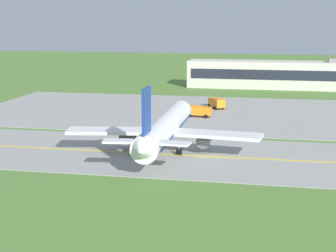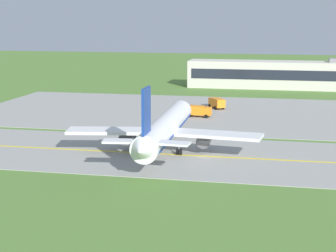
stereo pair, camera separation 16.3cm
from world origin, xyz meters
TOP-DOWN VIEW (x-y plane):
  - ground_plane at (0.00, 0.00)m, footprint 500.00×500.00m
  - taxiway_strip at (0.00, 0.00)m, footprint 240.00×28.00m
  - apron_pad at (10.00, 42.00)m, footprint 140.00×52.00m
  - taxiway_centreline at (0.00, 0.00)m, footprint 220.00×0.60m
  - airplane_lead at (-6.90, 1.68)m, footprint 32.51×39.59m
  - service_truck_baggage at (-3.94, 48.19)m, footprint 4.73×6.23m
  - service_truck_catering at (-6.68, 35.51)m, footprint 6.16×2.78m
  - terminal_building at (14.25, 91.60)m, footprint 64.36×10.03m
  - traffic_cone_near_edge at (-2.53, 11.31)m, footprint 0.44×0.44m

SIDE VIEW (x-z plane):
  - ground_plane at x=0.00m, z-range 0.00..0.00m
  - taxiway_strip at x=0.00m, z-range 0.00..0.10m
  - apron_pad at x=10.00m, z-range 0.00..0.10m
  - taxiway_centreline at x=0.00m, z-range 0.10..0.11m
  - traffic_cone_near_edge at x=-2.53m, z-range 0.00..0.60m
  - service_truck_baggage at x=-3.94m, z-range 0.23..2.83m
  - service_truck_catering at x=-6.68m, z-range 0.23..2.83m
  - airplane_lead at x=-6.90m, z-range -2.22..10.48m
  - terminal_building at x=14.25m, z-range -0.58..9.04m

